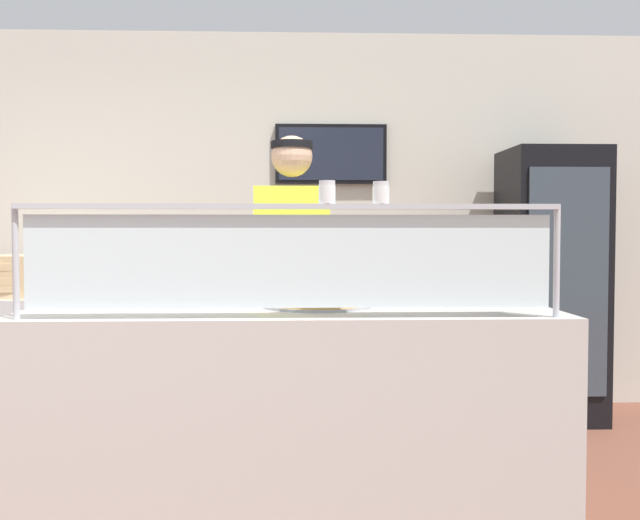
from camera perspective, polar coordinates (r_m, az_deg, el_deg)
The scene contains 12 objects.
ground_plane at distance 3.77m, azimuth -2.33°, elevation -17.42°, with size 12.00×12.00×0.00m, color brown.
shop_rear_unit at distance 5.14m, azimuth -2.26°, elevation 3.24°, with size 6.61×0.13×2.70m.
serving_counter at distance 3.04m, azimuth -2.38°, elevation -12.90°, with size 2.21×0.77×0.95m, color #BCB7B2.
sneeze_guard at distance 2.61m, azimuth -2.44°, elevation 1.19°, with size 2.03×0.06×0.43m.
pizza_tray at distance 3.02m, azimuth -0.19°, elevation -3.49°, with size 0.47×0.47×0.04m.
pizza_server at distance 3.00m, azimuth -0.10°, elevation -3.11°, with size 0.07×0.28×0.01m, color #ADAFB7.
parmesan_shaker at distance 2.61m, azimuth 0.58°, elevation 5.38°, with size 0.06×0.06×0.09m.
pepper_flake_shaker at distance 2.63m, azimuth 4.96°, elevation 5.33°, with size 0.06×0.06×0.08m.
worker_figure at distance 3.60m, azimuth -2.21°, elevation -1.94°, with size 0.41×0.50×1.76m.
drink_fridge at distance 5.02m, azimuth 18.16°, elevation -1.89°, with size 0.61×0.62×1.83m.
prep_shelf at distance 5.02m, azimuth -21.99°, elevation -7.58°, with size 0.70×0.55×0.85m, color #B7BABF.
pizza_box_stack at distance 4.96m, azimuth -22.16°, elevation -1.19°, with size 0.50×0.49×0.27m.
Camera 1 is at (1.12, -2.55, 1.27)m, focal length 39.52 mm.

